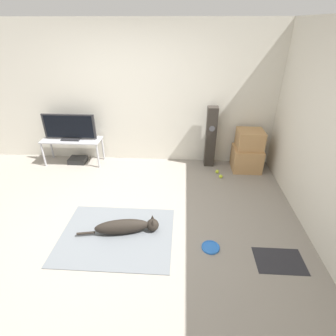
{
  "coord_description": "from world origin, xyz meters",
  "views": [
    {
      "loc": [
        0.89,
        -2.72,
        2.46
      ],
      "look_at": [
        0.66,
        0.88,
        0.45
      ],
      "focal_mm": 28.0,
      "sensor_mm": 36.0,
      "label": 1
    }
  ],
  "objects": [
    {
      "name": "dog",
      "position": [
        0.18,
        -0.12,
        0.11
      ],
      "size": [
        1.06,
        0.31,
        0.22
      ],
      "color": "black",
      "rests_on": "area_rug"
    },
    {
      "name": "game_console",
      "position": [
        -1.2,
        1.82,
        0.05
      ],
      "size": [
        0.33,
        0.27,
        0.1
      ],
      "color": "black",
      "rests_on": "ground_plane"
    },
    {
      "name": "door_mat",
      "position": [
        2.07,
        -0.48,
        0.0
      ],
      "size": [
        0.57,
        0.4,
        0.01
      ],
      "color": "#28282D",
      "rests_on": "ground_plane"
    },
    {
      "name": "tennis_ball_by_boxes",
      "position": [
        1.54,
        1.55,
        0.03
      ],
      "size": [
        0.07,
        0.07,
        0.07
      ],
      "color": "#C6E033",
      "rests_on": "ground_plane"
    },
    {
      "name": "ground_plane",
      "position": [
        0.0,
        0.0,
        0.0
      ],
      "size": [
        12.0,
        12.0,
        0.0
      ],
      "primitive_type": "plane",
      "color": "gray"
    },
    {
      "name": "tennis_ball_near_speaker",
      "position": [
        1.59,
        1.38,
        0.03
      ],
      "size": [
        0.07,
        0.07,
        0.07
      ],
      "color": "#C6E033",
      "rests_on": "ground_plane"
    },
    {
      "name": "frisbee",
      "position": [
        1.27,
        -0.33,
        0.01
      ],
      "size": [
        0.23,
        0.23,
        0.03
      ],
      "color": "blue",
      "rests_on": "ground_plane"
    },
    {
      "name": "cardboard_box_upper",
      "position": [
        2.1,
        1.78,
        0.6
      ],
      "size": [
        0.46,
        0.43,
        0.34
      ],
      "color": "tan",
      "rests_on": "cardboard_box_lower"
    },
    {
      "name": "wall_back",
      "position": [
        0.0,
        2.1,
        1.27
      ],
      "size": [
        8.0,
        0.06,
        2.55
      ],
      "color": "beige",
      "rests_on": "ground_plane"
    },
    {
      "name": "floor_speaker",
      "position": [
        1.41,
        1.9,
        0.58
      ],
      "size": [
        0.19,
        0.19,
        1.15
      ],
      "color": "#2D2823",
      "rests_on": "ground_plane"
    },
    {
      "name": "tv",
      "position": [
        -1.25,
        1.81,
        0.74
      ],
      "size": [
        0.99,
        0.2,
        0.49
      ],
      "color": "#232326",
      "rests_on": "tv_stand"
    },
    {
      "name": "area_rug",
      "position": [
        0.05,
        -0.19,
        0.01
      ],
      "size": [
        1.47,
        1.16,
        0.01
      ],
      "color": "slate",
      "rests_on": "ground_plane"
    },
    {
      "name": "tv_stand",
      "position": [
        -1.25,
        1.81,
        0.44
      ],
      "size": [
        1.12,
        0.41,
        0.5
      ],
      "color": "#A8A8AD",
      "rests_on": "ground_plane"
    },
    {
      "name": "cardboard_box_lower",
      "position": [
        2.09,
        1.76,
        0.22
      ],
      "size": [
        0.52,
        0.48,
        0.43
      ],
      "color": "tan",
      "rests_on": "ground_plane"
    }
  ]
}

